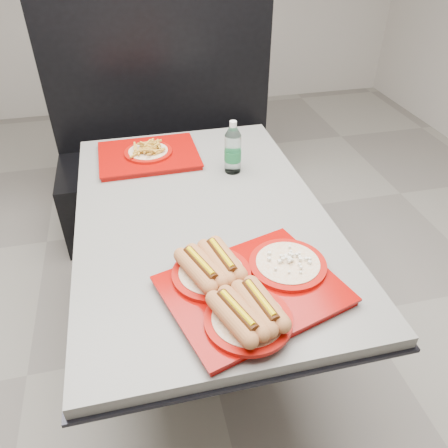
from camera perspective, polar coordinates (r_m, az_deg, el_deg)
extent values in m
plane|color=gray|center=(2.13, -2.37, -15.13)|extent=(6.00, 6.00, 0.00)
cylinder|color=black|center=(2.11, -2.39, -14.71)|extent=(0.52, 0.52, 0.05)
cylinder|color=black|center=(1.85, -2.66, -7.81)|extent=(0.11, 0.11, 0.66)
cube|color=black|center=(1.64, -2.98, 0.34)|extent=(0.92, 1.42, 0.01)
cube|color=gray|center=(1.62, -3.00, 1.05)|extent=(0.90, 1.40, 0.04)
cube|color=black|center=(2.75, -6.65, 4.51)|extent=(1.30, 0.55, 0.45)
cube|color=black|center=(2.72, -8.25, 17.49)|extent=(1.30, 0.10, 1.10)
cube|color=#970704|center=(1.28, 3.76, -8.84)|extent=(0.56, 0.49, 0.02)
cube|color=#970704|center=(1.27, 3.78, -8.41)|extent=(0.57, 0.50, 0.01)
cylinder|color=#A10C05|center=(1.18, 3.17, -12.38)|extent=(0.24, 0.24, 0.01)
cylinder|color=white|center=(1.17, 3.18, -12.16)|extent=(0.19, 0.19, 0.01)
cylinder|color=#A10C05|center=(1.30, -1.66, -6.46)|extent=(0.24, 0.24, 0.01)
cylinder|color=white|center=(1.30, -1.66, -6.24)|extent=(0.19, 0.19, 0.01)
cylinder|color=#A10C05|center=(1.35, 8.31, -5.22)|extent=(0.24, 0.24, 0.01)
cylinder|color=white|center=(1.34, 8.34, -5.01)|extent=(0.19, 0.19, 0.01)
cube|color=#970704|center=(1.99, -9.79, 8.68)|extent=(0.43, 0.34, 0.02)
cube|color=#970704|center=(1.98, -9.83, 8.99)|extent=(0.44, 0.34, 0.01)
cylinder|color=#A10C05|center=(1.98, -9.86, 9.23)|extent=(0.21, 0.21, 0.01)
cylinder|color=white|center=(1.98, -9.88, 9.39)|extent=(0.17, 0.17, 0.00)
cylinder|color=silver|center=(1.83, 1.15, 9.17)|extent=(0.07, 0.07, 0.16)
cylinder|color=#1B6F39|center=(1.83, 1.15, 8.94)|extent=(0.07, 0.07, 0.05)
cone|color=silver|center=(1.78, 1.19, 12.05)|extent=(0.07, 0.07, 0.04)
cylinder|color=silver|center=(1.77, 1.21, 12.93)|extent=(0.03, 0.03, 0.02)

